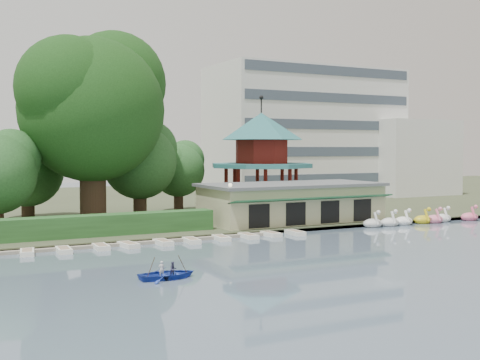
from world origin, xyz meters
TOP-DOWN VIEW (x-y plane):
  - ground_plane at (0.00, 0.00)m, footprint 220.00×220.00m
  - shore at (0.00, 52.00)m, footprint 220.00×70.00m
  - embankment at (0.00, 17.30)m, footprint 220.00×0.60m
  - dock at (-12.00, 17.20)m, footprint 34.00×1.60m
  - boathouse at (10.00, 21.97)m, footprint 18.60×9.39m
  - pavilion at (12.00, 32.00)m, footprint 12.40×12.40m
  - office_building at (32.67, 49.00)m, footprint 38.00×18.00m
  - hedge at (-15.00, 20.50)m, footprint 30.00×2.00m
  - lamp_post at (1.50, 19.00)m, footprint 0.36×0.36m
  - big_tree at (-8.81, 28.23)m, footprint 15.41×14.36m
  - small_trees at (-11.72, 31.76)m, footprint 39.49×17.48m
  - swan_boats at (22.51, 16.59)m, footprint 15.38×2.16m
  - moored_rowboats at (-10.19, 15.85)m, footprint 34.94×2.70m
  - rowboat_with_passengers at (-10.36, 3.47)m, footprint 4.93×3.52m

SIDE VIEW (x-z plane):
  - ground_plane at x=0.00m, z-range 0.00..0.00m
  - dock at x=-12.00m, z-range 0.00..0.24m
  - embankment at x=0.00m, z-range 0.00..0.30m
  - moored_rowboats at x=-10.19m, z-range 0.00..0.36m
  - shore at x=0.00m, z-range 0.00..0.40m
  - swan_boats at x=22.51m, z-range -0.56..1.35m
  - rowboat_with_passengers at x=-10.36m, z-range -0.50..1.52m
  - hedge at x=-15.00m, z-range 0.40..2.20m
  - boathouse at x=10.00m, z-range 0.42..4.32m
  - lamp_post at x=1.50m, z-range 1.20..5.48m
  - small_trees at x=-11.72m, z-range 0.84..11.37m
  - pavilion at x=12.00m, z-range 0.73..14.23m
  - office_building at x=32.67m, z-range -0.27..19.73m
  - big_tree at x=-8.81m, z-range 2.89..22.26m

